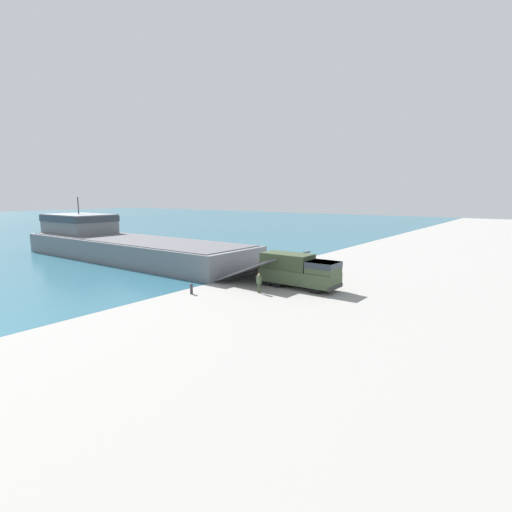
% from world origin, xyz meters
% --- Properties ---
extents(ground_plane, '(240.00, 240.00, 0.00)m').
position_xyz_m(ground_plane, '(0.00, 0.00, 0.00)').
color(ground_plane, gray).
extents(landing_craft, '(9.17, 40.54, 7.68)m').
position_xyz_m(landing_craft, '(-1.93, 23.18, 1.89)').
color(landing_craft, slate).
rests_on(landing_craft, ground_plane).
extents(military_truck, '(2.38, 7.12, 2.92)m').
position_xyz_m(military_truck, '(-2.88, -3.74, 1.54)').
color(military_truck, '#3D4C33').
rests_on(military_truck, ground_plane).
extents(soldier_on_ramp, '(0.37, 0.49, 1.65)m').
position_xyz_m(soldier_on_ramp, '(-6.47, -2.08, 0.95)').
color(soldier_on_ramp, '#3D4C33').
rests_on(soldier_on_ramp, ground_plane).
extents(mooring_bollard, '(0.26, 0.26, 0.87)m').
position_xyz_m(mooring_bollard, '(-9.99, 2.16, 0.47)').
color(mooring_bollard, '#333338').
rests_on(mooring_bollard, ground_plane).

